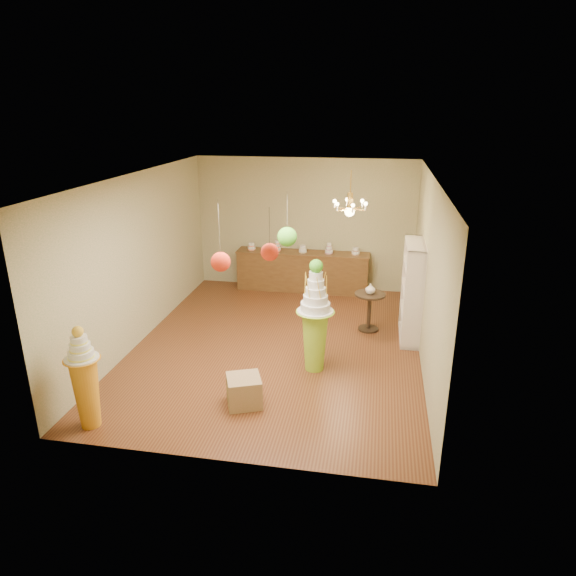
% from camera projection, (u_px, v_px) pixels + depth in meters
% --- Properties ---
extents(floor, '(6.50, 6.50, 0.00)m').
position_uv_depth(floor, '(278.00, 345.00, 9.25)').
color(floor, '#572E17').
rests_on(floor, ground).
extents(ceiling, '(6.50, 6.50, 0.00)m').
position_uv_depth(ceiling, '(276.00, 176.00, 8.24)').
color(ceiling, white).
rests_on(ceiling, ground).
extents(wall_back, '(5.00, 0.04, 3.00)m').
position_uv_depth(wall_back, '(305.00, 224.00, 11.76)').
color(wall_back, tan).
rests_on(wall_back, ground).
extents(wall_front, '(5.00, 0.04, 3.00)m').
position_uv_depth(wall_front, '(220.00, 350.00, 5.73)').
color(wall_front, tan).
rests_on(wall_front, ground).
extents(wall_left, '(0.04, 6.50, 3.00)m').
position_uv_depth(wall_left, '(140.00, 258.00, 9.16)').
color(wall_left, tan).
rests_on(wall_left, ground).
extents(wall_right, '(0.04, 6.50, 3.00)m').
position_uv_depth(wall_right, '(428.00, 274.00, 8.33)').
color(wall_right, tan).
rests_on(wall_right, ground).
extents(pedestal_green, '(0.73, 0.73, 1.87)m').
position_uv_depth(pedestal_green, '(315.00, 326.00, 8.16)').
color(pedestal_green, '#93C52B').
rests_on(pedestal_green, floor).
extents(pedestal_orange, '(0.53, 0.53, 1.46)m').
position_uv_depth(pedestal_orange, '(86.00, 385.00, 6.73)').
color(pedestal_orange, orange).
rests_on(pedestal_orange, floor).
extents(burlap_riser, '(0.61, 0.61, 0.43)m').
position_uv_depth(burlap_riser, '(244.00, 391.00, 7.36)').
color(burlap_riser, '#91744F').
rests_on(burlap_riser, floor).
extents(sideboard, '(3.04, 0.54, 1.16)m').
position_uv_depth(sideboard, '(302.00, 271.00, 11.84)').
color(sideboard, brown).
rests_on(sideboard, floor).
extents(shelving_unit, '(0.33, 1.20, 1.80)m').
position_uv_depth(shelving_unit, '(412.00, 291.00, 9.30)').
color(shelving_unit, beige).
rests_on(shelving_unit, floor).
extents(round_table, '(0.71, 0.71, 0.74)m').
position_uv_depth(round_table, '(369.00, 307.00, 9.72)').
color(round_table, black).
rests_on(round_table, floor).
extents(vase, '(0.20, 0.20, 0.19)m').
position_uv_depth(vase, '(370.00, 289.00, 9.60)').
color(vase, beige).
rests_on(vase, round_table).
extents(pom_red_left, '(0.25, 0.25, 0.92)m').
position_uv_depth(pom_red_left, '(221.00, 262.00, 6.52)').
color(pom_red_left, '#433F30').
rests_on(pom_red_left, ceiling).
extents(pom_green_mid, '(0.27, 0.27, 0.76)m').
position_uv_depth(pom_green_mid, '(287.00, 237.00, 7.06)').
color(pom_green_mid, '#433F30').
rests_on(pom_green_mid, ceiling).
extents(pom_red_right, '(0.21, 0.21, 0.63)m').
position_uv_depth(pom_red_right, '(270.00, 252.00, 5.96)').
color(pom_red_right, '#433F30').
rests_on(pom_red_right, ceiling).
extents(chandelier, '(0.84, 0.84, 0.85)m').
position_uv_depth(chandelier, '(350.00, 209.00, 9.33)').
color(chandelier, '#EBB753').
rests_on(chandelier, ceiling).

